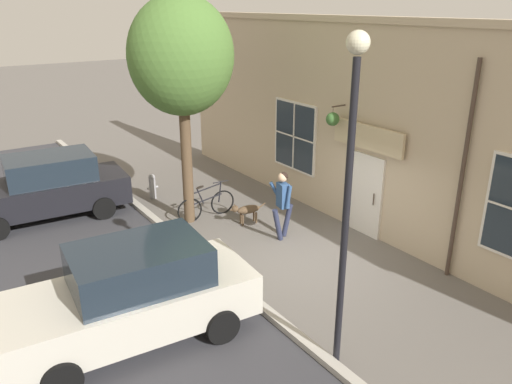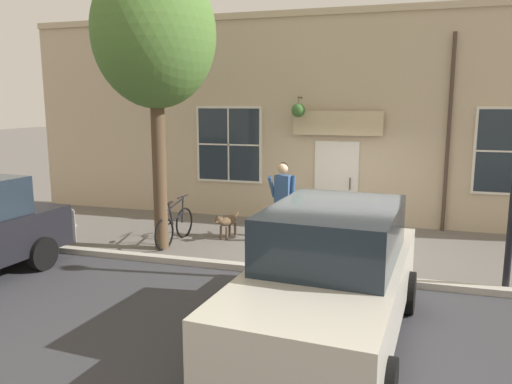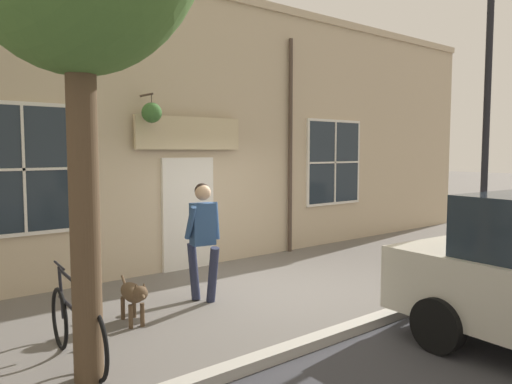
# 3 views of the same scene
# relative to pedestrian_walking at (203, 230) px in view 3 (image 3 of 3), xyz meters

# --- Properties ---
(ground_plane) EXTENTS (90.00, 90.00, 0.00)m
(ground_plane) POSITION_rel_pedestrian_walking_xyz_m (0.26, 1.25, -1.07)
(ground_plane) COLOR #66605B
(storefront_facade) EXTENTS (0.95, 18.00, 5.30)m
(storefront_facade) POSITION_rel_pedestrian_walking_xyz_m (-2.08, 1.26, 1.58)
(storefront_facade) COLOR #C6B293
(storefront_facade) RESTS_ON ground_plane
(pedestrian_walking) EXTENTS (0.69, 0.61, 1.76)m
(pedestrian_walking) POSITION_rel_pedestrian_walking_xyz_m (0.00, 0.00, 0.00)
(pedestrian_walking) COLOR #282D47
(pedestrian_walking) RESTS_ON ground_plane
(dog_on_leash) EXTENTS (1.05, 0.36, 0.61)m
(dog_on_leash) POSITION_rel_pedestrian_walking_xyz_m (0.26, -1.24, -0.67)
(dog_on_leash) COLOR brown
(dog_on_leash) RESTS_ON ground_plane
(leaning_bicycle) EXTENTS (1.74, 0.14, 1.00)m
(leaning_bicycle) POSITION_rel_pedestrian_walking_xyz_m (0.94, -2.21, -0.69)
(leaning_bicycle) COLOR black
(leaning_bicycle) RESTS_ON ground_plane
(street_lamp) EXTENTS (0.32, 0.32, 5.26)m
(street_lamp) POSITION_rel_pedestrian_walking_xyz_m (2.10, 4.22, 2.33)
(street_lamp) COLOR black
(street_lamp) RESTS_ON ground_plane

